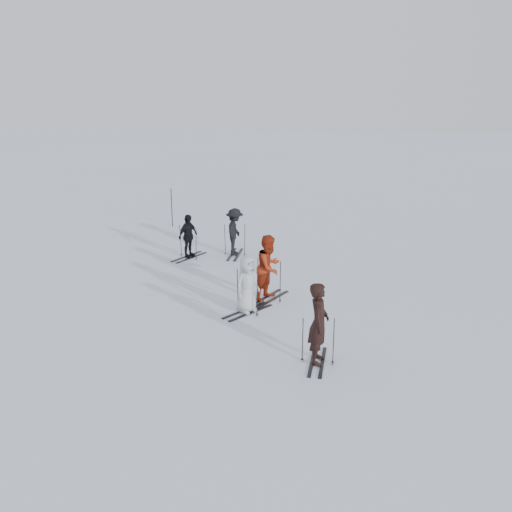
{
  "coord_description": "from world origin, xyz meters",
  "views": [
    {
      "loc": [
        1.87,
        -16.24,
        6.36
      ],
      "look_at": [
        0.0,
        1.0,
        1.0
      ],
      "focal_mm": 40.0,
      "sensor_mm": 36.0,
      "label": 1
    }
  ],
  "objects_px": {
    "skier_red": "(269,268)",
    "skier_uphill_far": "(235,232)",
    "skier_grey": "(247,285)",
    "skier_uphill_left": "(188,237)",
    "piste_marker": "(172,208)",
    "skier_near_dark": "(319,324)"
  },
  "relations": [
    {
      "from": "skier_red",
      "to": "skier_grey",
      "type": "relative_size",
      "value": 1.2
    },
    {
      "from": "skier_near_dark",
      "to": "skier_uphill_far",
      "type": "distance_m",
      "value": 8.93
    },
    {
      "from": "skier_red",
      "to": "skier_uphill_far",
      "type": "bearing_deg",
      "value": 48.59
    },
    {
      "from": "skier_red",
      "to": "skier_uphill_far",
      "type": "xyz_separation_m",
      "value": [
        -1.68,
        4.42,
        -0.1
      ]
    },
    {
      "from": "skier_grey",
      "to": "piste_marker",
      "type": "xyz_separation_m",
      "value": [
        -4.6,
        9.55,
        0.05
      ]
    },
    {
      "from": "skier_near_dark",
      "to": "skier_grey",
      "type": "bearing_deg",
      "value": 39.86
    },
    {
      "from": "skier_red",
      "to": "piste_marker",
      "type": "bearing_deg",
      "value": 59.01
    },
    {
      "from": "skier_near_dark",
      "to": "skier_red",
      "type": "bearing_deg",
      "value": 25.33
    },
    {
      "from": "skier_uphill_far",
      "to": "piste_marker",
      "type": "xyz_separation_m",
      "value": [
        -3.45,
        4.05,
        -0.01
      ]
    },
    {
      "from": "skier_uphill_left",
      "to": "piste_marker",
      "type": "height_order",
      "value": "piste_marker"
    },
    {
      "from": "skier_near_dark",
      "to": "skier_red",
      "type": "relative_size",
      "value": 0.99
    },
    {
      "from": "skier_uphill_left",
      "to": "piste_marker",
      "type": "distance_m",
      "value": 4.89
    },
    {
      "from": "skier_red",
      "to": "piste_marker",
      "type": "relative_size",
      "value": 1.13
    },
    {
      "from": "skier_red",
      "to": "skier_uphill_left",
      "type": "relative_size",
      "value": 1.23
    },
    {
      "from": "skier_grey",
      "to": "skier_uphill_left",
      "type": "distance_m",
      "value": 5.74
    },
    {
      "from": "skier_grey",
      "to": "skier_uphill_far",
      "type": "height_order",
      "value": "skier_uphill_far"
    },
    {
      "from": "skier_grey",
      "to": "piste_marker",
      "type": "relative_size",
      "value": 0.94
    },
    {
      "from": "piste_marker",
      "to": "skier_uphill_far",
      "type": "bearing_deg",
      "value": -49.54
    },
    {
      "from": "skier_uphill_left",
      "to": "skier_uphill_far",
      "type": "relative_size",
      "value": 0.91
    },
    {
      "from": "piste_marker",
      "to": "skier_near_dark",
      "type": "bearing_deg",
      "value": -61.91
    },
    {
      "from": "skier_near_dark",
      "to": "skier_grey",
      "type": "height_order",
      "value": "skier_near_dark"
    },
    {
      "from": "skier_uphill_left",
      "to": "skier_near_dark",
      "type": "bearing_deg",
      "value": -119.14
    }
  ]
}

